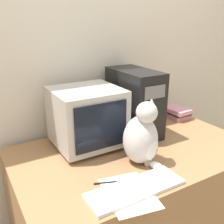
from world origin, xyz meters
The scene contains 9 objects.
wall_back centered at (0.00, 0.94, 1.25)m, with size 7.00×0.05×2.50m.
desk centered at (0.00, 0.44, 0.38)m, with size 1.46×0.88×0.77m.
crt_monitor centered at (-0.23, 0.63, 0.96)m, with size 0.40×0.38×0.37m.
computer_tower centered at (0.14, 0.65, 0.99)m, with size 0.22×0.42×0.44m.
keyboard centered at (-0.23, 0.10, 0.78)m, with size 0.48×0.16×0.02m.
cat centered at (-0.06, 0.30, 0.92)m, with size 0.30×0.27×0.37m.
book_stack centered at (0.61, 0.71, 0.81)m, with size 0.16×0.21×0.08m.
pen centered at (-0.32, 0.21, 0.77)m, with size 0.14×0.06×0.01m.
paper_sheet centered at (-0.27, 0.10, 0.77)m, with size 0.26×0.33×0.00m.
Camera 1 is at (-0.85, -0.73, 1.53)m, focal length 42.00 mm.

